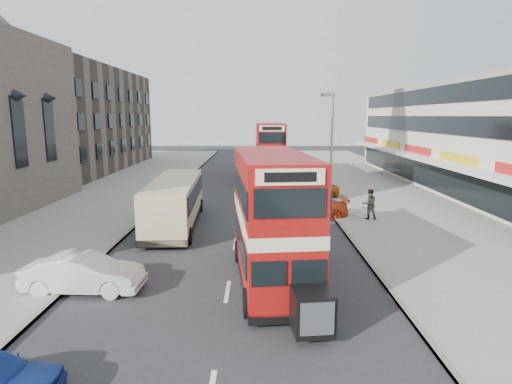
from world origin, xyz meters
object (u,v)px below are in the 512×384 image
(pedestrian_near, at_px, (369,204))
(cyclist, at_px, (296,193))
(bus_second, at_px, (270,151))
(car_right_b, at_px, (311,189))
(car_left_front, at_px, (84,273))
(car_right_a, at_px, (311,208))
(pedestrian_far, at_px, (323,170))
(coach, at_px, (175,201))
(street_lamp, at_px, (331,140))
(bus_main, at_px, (272,218))

(pedestrian_near, distance_m, cyclist, 7.09)
(bus_second, distance_m, car_right_b, 10.82)
(car_left_front, relative_size, car_right_a, 0.94)
(car_left_front, xyz_separation_m, pedestrian_near, (13.50, 10.78, 0.38))
(pedestrian_near, relative_size, pedestrian_far, 1.26)
(coach, distance_m, car_left_front, 9.77)
(car_left_front, bearing_deg, street_lamp, -34.10)
(car_left_front, bearing_deg, pedestrian_far, -22.31)
(bus_second, distance_m, pedestrian_far, 6.02)
(car_right_b, bearing_deg, car_left_front, -22.45)
(car_left_front, height_order, cyclist, cyclist)
(bus_main, height_order, pedestrian_far, bus_main)
(bus_second, relative_size, car_right_b, 2.23)
(car_left_front, height_order, pedestrian_near, pedestrian_near)
(bus_main, bearing_deg, pedestrian_far, -108.59)
(car_right_a, distance_m, car_right_b, 7.28)
(car_right_b, bearing_deg, bus_main, -4.47)
(bus_second, relative_size, car_right_a, 2.17)
(car_right_b, distance_m, cyclist, 2.64)
(bus_main, relative_size, pedestrian_near, 4.74)
(street_lamp, xyz_separation_m, bus_second, (-4.04, 12.89, -1.86))
(car_left_front, distance_m, pedestrian_far, 32.18)
(coach, relative_size, car_right_b, 2.19)
(bus_second, xyz_separation_m, car_right_b, (3.05, -10.12, -2.30))
(pedestrian_far, xyz_separation_m, cyclist, (-4.07, -12.64, -0.20))
(car_left_front, xyz_separation_m, car_right_a, (9.96, 11.55, -0.05))
(street_lamp, relative_size, bus_second, 0.80)
(pedestrian_far, bearing_deg, street_lamp, -113.45)
(cyclist, bearing_deg, car_right_a, -77.75)
(coach, xyz_separation_m, car_left_front, (-1.61, -9.60, -0.81))
(bus_main, xyz_separation_m, car_right_a, (2.91, 10.61, -1.93))
(bus_second, xyz_separation_m, coach, (-6.23, -19.29, -1.39))
(bus_main, height_order, car_right_b, bus_main)
(car_left_front, xyz_separation_m, cyclist, (9.43, 16.57, -0.01))
(bus_main, relative_size, bus_second, 0.90)
(coach, height_order, pedestrian_far, coach)
(car_right_b, bearing_deg, pedestrian_far, 173.67)
(pedestrian_near, bearing_deg, cyclist, -56.20)
(bus_main, xyz_separation_m, coach, (-5.44, 8.67, -1.07))
(car_right_a, bearing_deg, cyclist, -179.52)
(street_lamp, height_order, coach, street_lamp)
(car_left_front, xyz_separation_m, car_right_b, (10.90, 18.77, -0.09))
(bus_second, bearing_deg, car_left_front, 73.96)
(cyclist, bearing_deg, pedestrian_far, 78.34)
(car_right_a, distance_m, pedestrian_far, 18.02)
(car_right_b, height_order, cyclist, cyclist)
(car_left_front, bearing_deg, bus_second, -12.69)
(pedestrian_near, bearing_deg, bus_second, -73.91)
(cyclist, bearing_deg, street_lamp, -7.00)
(pedestrian_near, height_order, pedestrian_far, pedestrian_near)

